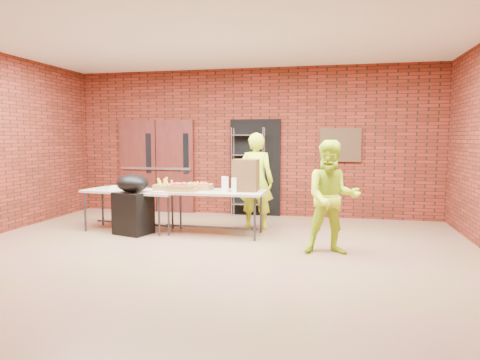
{
  "coord_description": "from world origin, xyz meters",
  "views": [
    {
      "loc": [
        1.75,
        -5.72,
        1.7
      ],
      "look_at": [
        0.21,
        1.4,
        0.98
      ],
      "focal_mm": 32.0,
      "sensor_mm": 36.0,
      "label": 1
    }
  ],
  "objects_px": {
    "wire_rack": "(248,172)",
    "covered_grill": "(133,204)",
    "table_right": "(211,194)",
    "volunteer_man": "(332,197)",
    "coffee_dispenser": "(246,175)",
    "volunteer_woman": "(256,181)",
    "table_left": "(133,193)"
  },
  "relations": [
    {
      "from": "wire_rack",
      "to": "covered_grill",
      "type": "height_order",
      "value": "wire_rack"
    },
    {
      "from": "table_right",
      "to": "volunteer_man",
      "type": "relative_size",
      "value": 1.14
    },
    {
      "from": "wire_rack",
      "to": "volunteer_man",
      "type": "height_order",
      "value": "wire_rack"
    },
    {
      "from": "coffee_dispenser",
      "to": "volunteer_man",
      "type": "xyz_separation_m",
      "value": [
        1.46,
        -0.92,
        -0.22
      ]
    },
    {
      "from": "wire_rack",
      "to": "volunteer_woman",
      "type": "xyz_separation_m",
      "value": [
        0.4,
        -1.27,
        -0.06
      ]
    },
    {
      "from": "table_right",
      "to": "coffee_dispenser",
      "type": "bearing_deg",
      "value": 8.16
    },
    {
      "from": "table_left",
      "to": "coffee_dispenser",
      "type": "relative_size",
      "value": 3.44
    },
    {
      "from": "volunteer_man",
      "to": "volunteer_woman",
      "type": "bearing_deg",
      "value": 125.51
    },
    {
      "from": "volunteer_man",
      "to": "coffee_dispenser",
      "type": "bearing_deg",
      "value": 140.12
    },
    {
      "from": "table_right",
      "to": "coffee_dispenser",
      "type": "height_order",
      "value": "coffee_dispenser"
    },
    {
      "from": "table_left",
      "to": "covered_grill",
      "type": "height_order",
      "value": "covered_grill"
    },
    {
      "from": "table_right",
      "to": "volunteer_man",
      "type": "xyz_separation_m",
      "value": [
        2.08,
        -0.84,
        0.12
      ]
    },
    {
      "from": "wire_rack",
      "to": "coffee_dispenser",
      "type": "height_order",
      "value": "wire_rack"
    },
    {
      "from": "wire_rack",
      "to": "volunteer_man",
      "type": "distance_m",
      "value": 3.27
    },
    {
      "from": "wire_rack",
      "to": "table_left",
      "type": "relative_size",
      "value": 1.01
    },
    {
      "from": "table_right",
      "to": "coffee_dispenser",
      "type": "xyz_separation_m",
      "value": [
        0.61,
        0.08,
        0.34
      ]
    },
    {
      "from": "table_left",
      "to": "table_right",
      "type": "distance_m",
      "value": 1.5
    },
    {
      "from": "wire_rack",
      "to": "volunteer_woman",
      "type": "height_order",
      "value": "wire_rack"
    },
    {
      "from": "volunteer_woman",
      "to": "volunteer_man",
      "type": "bearing_deg",
      "value": 136.96
    },
    {
      "from": "table_left",
      "to": "volunteer_woman",
      "type": "xyz_separation_m",
      "value": [
        2.19,
        0.58,
        0.22
      ]
    },
    {
      "from": "covered_grill",
      "to": "volunteer_man",
      "type": "relative_size",
      "value": 0.64
    },
    {
      "from": "covered_grill",
      "to": "volunteer_woman",
      "type": "relative_size",
      "value": 0.59
    },
    {
      "from": "table_right",
      "to": "covered_grill",
      "type": "height_order",
      "value": "covered_grill"
    },
    {
      "from": "coffee_dispenser",
      "to": "volunteer_man",
      "type": "bearing_deg",
      "value": -32.08
    },
    {
      "from": "table_left",
      "to": "table_right",
      "type": "height_order",
      "value": "table_right"
    },
    {
      "from": "table_left",
      "to": "volunteer_man",
      "type": "bearing_deg",
      "value": -6.88
    },
    {
      "from": "table_left",
      "to": "table_right",
      "type": "xyz_separation_m",
      "value": [
        1.5,
        -0.05,
        0.03
      ]
    },
    {
      "from": "wire_rack",
      "to": "coffee_dispenser",
      "type": "relative_size",
      "value": 3.48
    },
    {
      "from": "table_left",
      "to": "covered_grill",
      "type": "relative_size",
      "value": 1.78
    },
    {
      "from": "table_right",
      "to": "covered_grill",
      "type": "bearing_deg",
      "value": -168.68
    },
    {
      "from": "wire_rack",
      "to": "covered_grill",
      "type": "relative_size",
      "value": 1.8
    },
    {
      "from": "wire_rack",
      "to": "volunteer_woman",
      "type": "distance_m",
      "value": 1.34
    }
  ]
}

